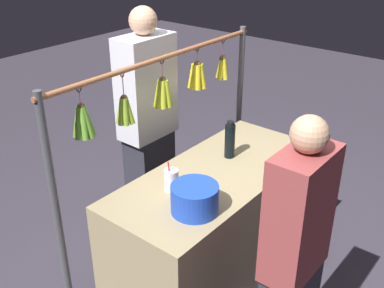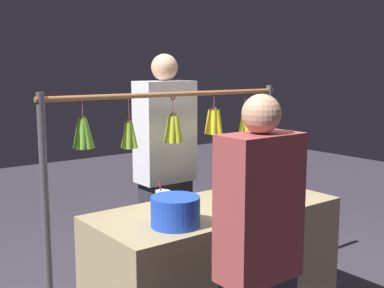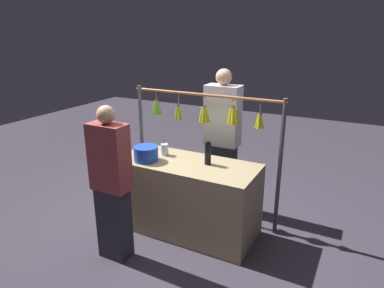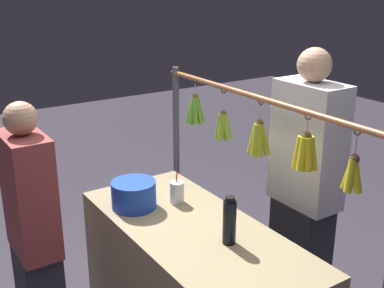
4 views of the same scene
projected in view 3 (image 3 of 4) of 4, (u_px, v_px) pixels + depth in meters
The scene contains 8 objects.
ground_plane at pixel (187, 229), 3.93m from camera, with size 12.00×12.00×0.00m, color #3A3440.
market_counter at pixel (187, 197), 3.81m from camera, with size 1.52×0.67×0.81m, color tan.
display_rack at pixel (204, 128), 3.96m from camera, with size 1.83×0.13×1.50m.
water_bottle at pixel (208, 153), 3.59m from camera, with size 0.07×0.07×0.25m.
blue_bucket at pixel (146, 154), 3.71m from camera, with size 0.26×0.26×0.16m, color blue.
drink_cup at pixel (165, 149), 3.88m from camera, with size 0.09×0.09×0.19m.
vendor_person at pixel (222, 142), 4.20m from camera, with size 0.41×0.22×1.73m.
customer_person at pixel (112, 186), 3.25m from camera, with size 0.36×0.20×1.52m.
Camera 3 is at (-1.65, 3.01, 2.15)m, focal length 32.53 mm.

